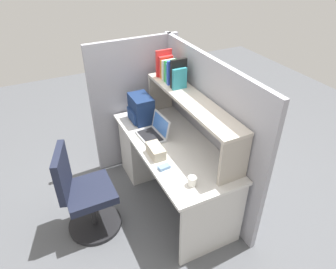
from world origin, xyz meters
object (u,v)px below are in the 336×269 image
(tissue_box, at_px, (156,151))
(office_chair, at_px, (84,197))
(backpack, at_px, (141,109))
(paper_cup, at_px, (192,181))
(computer_mouse, at_px, (164,167))
(laptop, at_px, (155,132))

(tissue_box, height_order, office_chair, office_chair)
(backpack, relative_size, paper_cup, 3.73)
(backpack, relative_size, computer_mouse, 2.88)
(backpack, bearing_deg, laptop, 0.63)
(backpack, xyz_separation_m, tissue_box, (0.65, -0.12, -0.09))
(computer_mouse, height_order, paper_cup, paper_cup)
(backpack, distance_m, computer_mouse, 0.88)
(office_chair, bearing_deg, laptop, -58.51)
(backpack, height_order, office_chair, backpack)
(laptop, height_order, computer_mouse, laptop)
(laptop, xyz_separation_m, office_chair, (0.19, -0.82, -0.39))
(backpack, xyz_separation_m, computer_mouse, (0.86, -0.13, -0.13))
(laptop, bearing_deg, tissue_box, -21.97)
(laptop, relative_size, office_chair, 0.35)
(tissue_box, bearing_deg, laptop, 159.67)
(tissue_box, relative_size, office_chair, 0.24)
(laptop, xyz_separation_m, tissue_box, (0.30, -0.12, -0.00))
(tissue_box, bearing_deg, office_chair, -97.09)
(laptop, distance_m, paper_cup, 0.80)
(tissue_box, bearing_deg, computer_mouse, -2.50)
(laptop, distance_m, tissue_box, 0.32)
(paper_cup, bearing_deg, backpack, 179.32)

